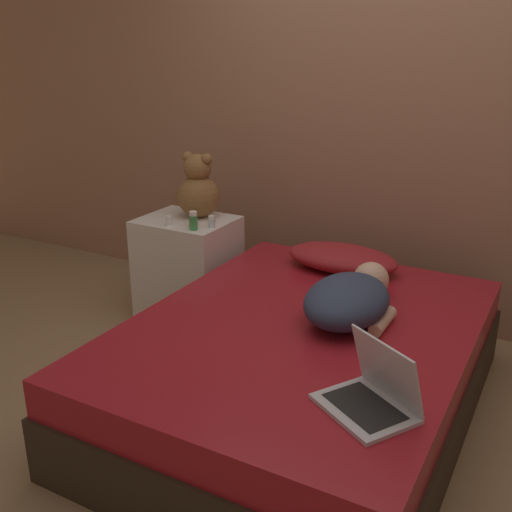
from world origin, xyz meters
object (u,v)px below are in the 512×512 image
object	(u,v)px
laptop	(373,394)
bottle_white	(169,221)
bottle_green	(193,221)
person_lying	(351,298)
teddy_bear	(198,189)
bottle_clear	(212,222)
pillow	(342,258)
bottle_orange	(193,221)

from	to	relation	value
laptop	bottle_white	world-z (taller)	laptop
bottle_white	bottle_green	distance (m)	0.18
person_lying	teddy_bear	world-z (taller)	teddy_bear
person_lying	laptop	size ratio (longest dim) A/B	1.68
teddy_bear	bottle_clear	distance (m)	0.28
laptop	bottle_green	bearing A→B (deg)	177.11
teddy_bear	bottle_clear	size ratio (longest dim) A/B	5.54
person_lying	laptop	distance (m)	0.71
person_lying	bottle_white	size ratio (longest dim) A/B	11.58
bottle_green	laptop	bearing A→B (deg)	-34.38
bottle_clear	bottle_green	world-z (taller)	bottle_green
bottle_clear	teddy_bear	bearing A→B (deg)	141.18
bottle_white	pillow	bearing A→B (deg)	14.63
bottle_green	person_lying	bearing A→B (deg)	-16.35
teddy_bear	bottle_orange	size ratio (longest dim) A/B	7.01
pillow	bottle_green	bearing A→B (deg)	-162.42
pillow	teddy_bear	world-z (taller)	teddy_bear
laptop	pillow	bearing A→B (deg)	147.09
bottle_white	bottle_clear	bearing A→B (deg)	19.88
teddy_bear	pillow	bearing A→B (deg)	0.79
pillow	bottle_green	world-z (taller)	bottle_green
pillow	laptop	size ratio (longest dim) A/B	1.56
bottle_orange	bottle_green	bearing A→B (deg)	-54.66
bottle_white	bottle_green	bearing A→B (deg)	0.09
person_lying	bottle_white	xyz separation A→B (m)	(-1.24, 0.31, 0.11)
bottle_orange	bottle_green	distance (m)	0.09
bottle_white	bottle_orange	world-z (taller)	bottle_white
bottle_white	bottle_orange	bearing A→B (deg)	30.18
pillow	bottle_green	distance (m)	0.86
person_lying	bottle_green	xyz separation A→B (m)	(-1.06, 0.31, 0.13)
bottle_orange	pillow	bearing A→B (deg)	12.13
bottle_clear	bottle_white	world-z (taller)	bottle_clear
person_lying	bottle_green	world-z (taller)	bottle_green
bottle_white	laptop	bearing A→B (deg)	-31.29
person_lying	bottle_clear	world-z (taller)	bottle_clear
pillow	laptop	bearing A→B (deg)	-64.40
pillow	bottle_white	xyz separation A→B (m)	(-0.98, -0.26, 0.14)
pillow	bottle_orange	xyz separation A→B (m)	(-0.86, -0.18, 0.14)
laptop	person_lying	bearing A→B (deg)	148.05
laptop	teddy_bear	world-z (taller)	teddy_bear
teddy_bear	bottle_orange	xyz separation A→B (m)	(0.08, -0.17, -0.14)
laptop	bottle_green	world-z (taller)	bottle_green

